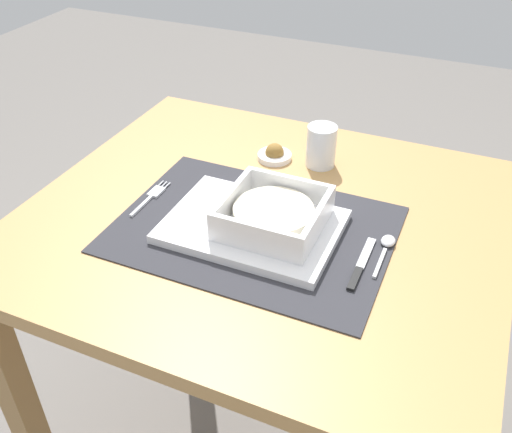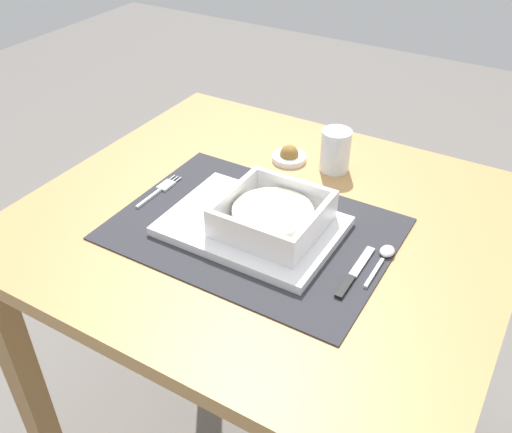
{
  "view_description": "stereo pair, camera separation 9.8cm",
  "coord_description": "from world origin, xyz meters",
  "views": [
    {
      "loc": [
        0.32,
        -0.78,
        1.33
      ],
      "look_at": [
        0.0,
        -0.05,
        0.76
      ],
      "focal_mm": 39.8,
      "sensor_mm": 36.0,
      "label": 1
    },
    {
      "loc": [
        0.41,
        -0.74,
        1.33
      ],
      "look_at": [
        0.0,
        -0.05,
        0.76
      ],
      "focal_mm": 39.8,
      "sensor_mm": 36.0,
      "label": 2
    }
  ],
  "objects": [
    {
      "name": "fork",
      "position": [
        -0.22,
        -0.04,
        0.74
      ],
      "size": [
        0.02,
        0.13,
        0.0
      ],
      "rotation": [
        0.0,
        0.0,
        -0.05
      ],
      "color": "silver",
      "rests_on": "placemat"
    },
    {
      "name": "placemat",
      "position": [
        0.0,
        -0.05,
        0.73
      ],
      "size": [
        0.48,
        0.35,
        0.0
      ],
      "primitive_type": "cube",
      "color": "#2D2D33",
      "rests_on": "dining_table"
    },
    {
      "name": "spoon",
      "position": [
        0.23,
        -0.02,
        0.74
      ],
      "size": [
        0.02,
        0.11,
        0.01
      ],
      "rotation": [
        0.0,
        0.0,
        0.07
      ],
      "color": "silver",
      "rests_on": "placemat"
    },
    {
      "name": "porridge_bowl",
      "position": [
        0.04,
        -0.05,
        0.77
      ],
      "size": [
        0.17,
        0.17,
        0.05
      ],
      "color": "white",
      "rests_on": "serving_plate"
    },
    {
      "name": "dining_table",
      "position": [
        0.0,
        0.0,
        0.62
      ],
      "size": [
        0.86,
        0.77,
        0.73
      ],
      "color": "#B2844C",
      "rests_on": "ground"
    },
    {
      "name": "condiment_saucer",
      "position": [
        -0.06,
        0.19,
        0.74
      ],
      "size": [
        0.07,
        0.07,
        0.04
      ],
      "color": "white",
      "rests_on": "dining_table"
    },
    {
      "name": "butter_knife",
      "position": [
        0.2,
        -0.08,
        0.74
      ],
      "size": [
        0.01,
        0.14,
        0.01
      ],
      "rotation": [
        0.0,
        0.0,
        -0.08
      ],
      "color": "black",
      "rests_on": "placemat"
    },
    {
      "name": "serving_plate",
      "position": [
        0.0,
        -0.06,
        0.74
      ],
      "size": [
        0.3,
        0.21,
        0.02
      ],
      "primitive_type": "cube",
      "color": "white",
      "rests_on": "placemat"
    },
    {
      "name": "drinking_glass",
      "position": [
        0.04,
        0.21,
        0.77
      ],
      "size": [
        0.06,
        0.06,
        0.09
      ],
      "color": "white",
      "rests_on": "dining_table"
    }
  ]
}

